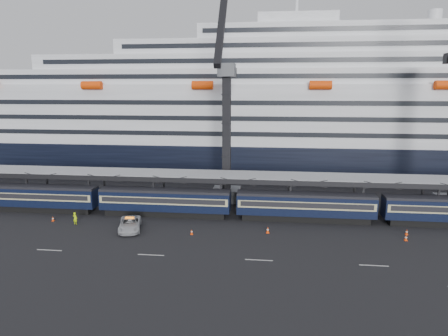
% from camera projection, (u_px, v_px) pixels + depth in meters
% --- Properties ---
extents(ground, '(260.00, 260.00, 0.00)m').
position_uv_depth(ground, '(383.00, 251.00, 45.43)').
color(ground, black).
rests_on(ground, ground).
extents(train, '(133.05, 3.00, 4.05)m').
position_uv_depth(train, '(330.00, 206.00, 55.26)').
color(train, black).
rests_on(train, ground).
extents(canopy, '(130.00, 6.25, 5.53)m').
position_uv_depth(canopy, '(359.00, 179.00, 58.04)').
color(canopy, '#989AA0').
rests_on(canopy, ground).
extents(cruise_ship, '(214.09, 28.84, 34.00)m').
position_uv_depth(cruise_ship, '(325.00, 115.00, 87.93)').
color(cruise_ship, black).
rests_on(cruise_ship, ground).
extents(crane_dark_near, '(4.50, 17.75, 35.08)m').
position_uv_depth(crane_dark_near, '(226.00, 129.00, 63.41)').
color(crane_dark_near, '#505358').
rests_on(crane_dark_near, ground).
extents(pickup_truck, '(4.11, 6.31, 1.61)m').
position_uv_depth(pickup_truck, '(130.00, 224.00, 52.07)').
color(pickup_truck, '#AFB2B7').
rests_on(pickup_truck, ground).
extents(worker, '(0.70, 0.55, 1.70)m').
position_uv_depth(worker, '(75.00, 218.00, 54.28)').
color(worker, '#CAFB0D').
rests_on(worker, ground).
extents(traffic_cone_a, '(0.35, 0.35, 0.71)m').
position_uv_depth(traffic_cone_a, '(53.00, 219.00, 55.69)').
color(traffic_cone_a, '#FF4308').
rests_on(traffic_cone_a, ground).
extents(traffic_cone_b, '(0.35, 0.35, 0.70)m').
position_uv_depth(traffic_cone_b, '(192.00, 232.00, 50.59)').
color(traffic_cone_b, '#FF4308').
rests_on(traffic_cone_b, ground).
extents(traffic_cone_c, '(0.42, 0.42, 0.85)m').
position_uv_depth(traffic_cone_c, '(268.00, 230.00, 51.10)').
color(traffic_cone_c, '#FF4308').
rests_on(traffic_cone_c, ground).
extents(traffic_cone_d, '(0.36, 0.36, 0.73)m').
position_uv_depth(traffic_cone_d, '(407.00, 232.00, 50.50)').
color(traffic_cone_d, '#FF4308').
rests_on(traffic_cone_d, ground).
extents(traffic_cone_e, '(0.39, 0.39, 0.78)m').
position_uv_depth(traffic_cone_e, '(406.00, 238.00, 48.54)').
color(traffic_cone_e, '#FF4308').
rests_on(traffic_cone_e, ground).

